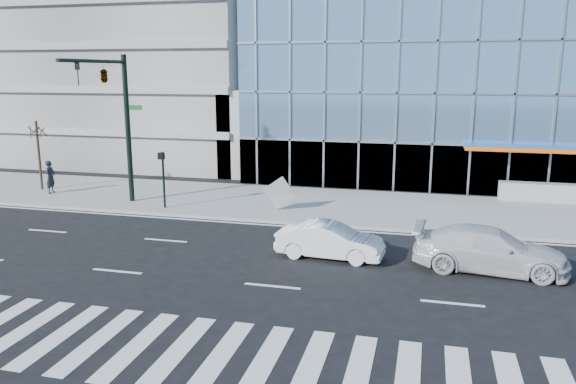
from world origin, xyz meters
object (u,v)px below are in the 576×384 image
(street_tree_near, at_px, (37,130))
(white_sedan, at_px, (330,241))
(ped_signal_post, at_px, (163,171))
(white_suv, at_px, (490,250))
(pedestrian, at_px, (51,177))
(traffic_signal, at_px, (111,93))
(tilted_panel, at_px, (280,193))

(street_tree_near, xyz_separation_m, white_sedan, (19.39, -8.00, -3.08))
(ped_signal_post, relative_size, street_tree_near, 0.71)
(ped_signal_post, relative_size, white_suv, 0.54)
(street_tree_near, xyz_separation_m, pedestrian, (1.32, -0.84, -2.65))
(traffic_signal, distance_m, white_suv, 19.81)
(white_sedan, height_order, tilted_panel, tilted_panel)
(ped_signal_post, distance_m, white_suv, 16.85)
(ped_signal_post, height_order, tilted_panel, ped_signal_post)
(traffic_signal, distance_m, white_sedan, 14.46)
(traffic_signal, height_order, white_suv, traffic_signal)
(white_sedan, bearing_deg, street_tree_near, 71.72)
(white_suv, relative_size, white_sedan, 1.31)
(white_suv, distance_m, pedestrian, 25.12)
(pedestrian, bearing_deg, traffic_signal, -116.72)
(pedestrian, relative_size, tilted_panel, 1.50)
(traffic_signal, bearing_deg, white_sedan, -22.25)
(pedestrian, bearing_deg, white_suv, -113.07)
(ped_signal_post, bearing_deg, white_suv, -18.91)
(white_suv, bearing_deg, traffic_signal, 78.65)
(white_sedan, relative_size, tilted_panel, 3.27)
(ped_signal_post, height_order, white_suv, ped_signal_post)
(street_tree_near, relative_size, white_sedan, 1.00)
(tilted_panel, bearing_deg, white_suv, -36.18)
(traffic_signal, xyz_separation_m, white_suv, (18.39, -5.07, -5.36))
(traffic_signal, relative_size, white_sedan, 1.88)
(ped_signal_post, xyz_separation_m, street_tree_near, (-9.50, 2.56, 1.64))
(street_tree_near, height_order, white_suv, street_tree_near)
(white_suv, xyz_separation_m, pedestrian, (-24.07, 7.16, 0.32))
(traffic_signal, bearing_deg, street_tree_near, 157.29)
(street_tree_near, bearing_deg, white_suv, -17.49)
(white_suv, height_order, pedestrian, pedestrian)
(white_sedan, xyz_separation_m, pedestrian, (-18.07, 7.16, 0.43))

